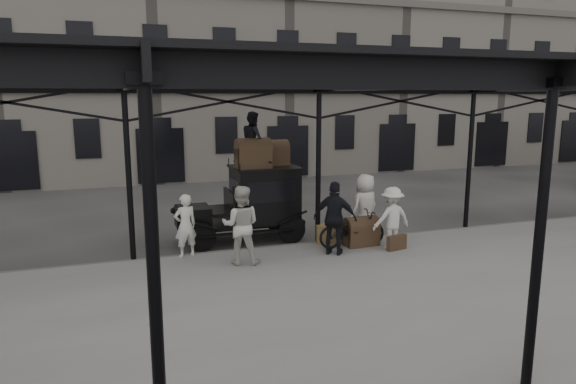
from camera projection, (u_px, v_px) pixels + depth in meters
name	position (u px, v px, depth m)	size (l,w,h in m)	color
ground	(348.00, 268.00, 12.66)	(120.00, 120.00, 0.00)	#383533
platform	(389.00, 295.00, 10.79)	(28.00, 8.00, 0.15)	slate
canopy	(390.00, 75.00, 10.22)	(22.50, 9.00, 4.74)	black
building_frontage	(209.00, 44.00, 28.12)	(64.00, 8.00, 14.00)	slate
taxi	(254.00, 200.00, 14.99)	(3.65, 1.55, 2.18)	black
porter_left	(185.00, 226.00, 12.99)	(0.59, 0.39, 1.62)	silver
porter_midleft	(241.00, 225.00, 12.42)	(0.94, 0.73, 1.93)	beige
porter_centre	(365.00, 207.00, 14.57)	(0.92, 0.60, 1.88)	beige
porter_official	(335.00, 218.00, 13.14)	(1.12, 0.47, 1.91)	black
porter_right	(392.00, 218.00, 13.70)	(1.08, 0.62, 1.67)	silver
bicycle	(352.00, 229.00, 13.88)	(0.66, 1.89, 0.99)	black
porter_roof	(253.00, 139.00, 14.57)	(0.77, 0.60, 1.59)	black
steamer_trunk_roof_near	(253.00, 156.00, 14.49)	(0.97, 0.59, 0.71)	#473220
steamer_trunk_roof_far	(274.00, 154.00, 15.16)	(0.85, 0.52, 0.62)	#473220
steamer_trunk_platform	(361.00, 233.00, 14.08)	(0.92, 0.56, 0.67)	#473220
wicker_hamper	(327.00, 234.00, 14.32)	(0.60, 0.45, 0.50)	brown
suitcase_upright	(364.00, 231.00, 14.69)	(0.15, 0.60, 0.45)	#473220
suitcase_flat	(397.00, 243.00, 13.65)	(0.60, 0.15, 0.40)	#473220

